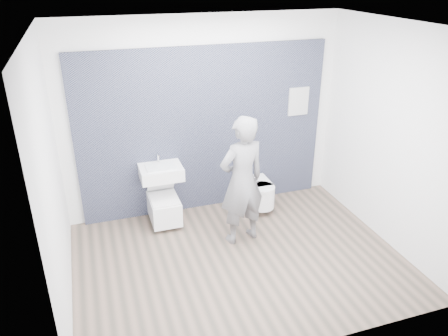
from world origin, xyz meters
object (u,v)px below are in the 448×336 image
object	(u,v)px
toilet_rounded	(259,193)
visitor	(242,181)
toilet_square	(164,207)
washbasin	(161,172)

from	to	relation	value
toilet_rounded	visitor	world-z (taller)	visitor
toilet_square	toilet_rounded	distance (m)	1.43
toilet_square	visitor	size ratio (longest dim) A/B	0.40
toilet_square	visitor	bearing A→B (deg)	-39.10
washbasin	toilet_square	size ratio (longest dim) A/B	0.83
washbasin	visitor	bearing A→B (deg)	-41.75
washbasin	visitor	size ratio (longest dim) A/B	0.33
toilet_rounded	visitor	bearing A→B (deg)	-127.87
washbasin	toilet_square	distance (m)	0.52
toilet_rounded	visitor	size ratio (longest dim) A/B	0.37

